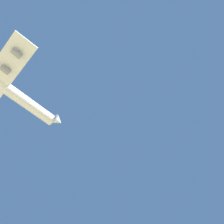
{
  "coord_description": "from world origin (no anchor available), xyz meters",
  "views": [
    {
      "loc": [
        -42.15,
        64.58,
        2.2
      ],
      "look_at": [
        1.01,
        71.46,
        59.49
      ],
      "focal_mm": 35.07,
      "sensor_mm": 36.0,
      "label": 1
    }
  ],
  "objects": []
}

